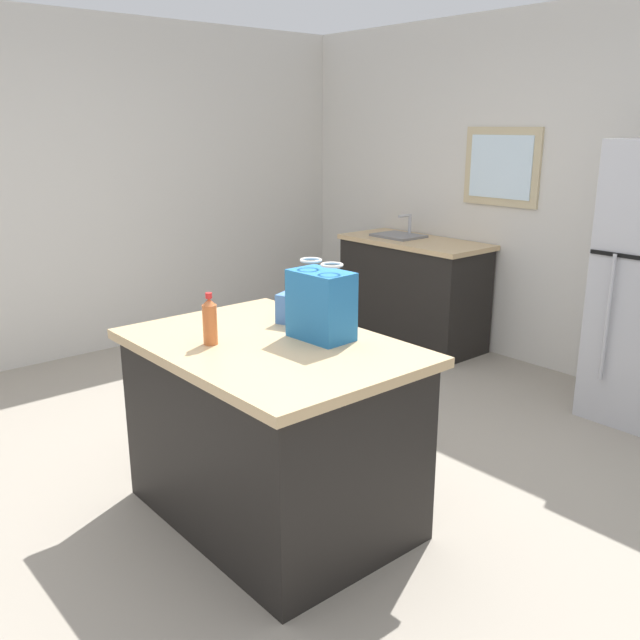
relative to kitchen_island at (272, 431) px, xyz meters
The scene contains 8 objects.
ground 0.54m from the kitchen_island, 129.32° to the left, with size 6.79×6.79×0.00m, color #9E9384.
back_wall 3.06m from the kitchen_island, 93.99° to the left, with size 5.66×0.13×2.67m.
left_wall 3.16m from the kitchen_island, behind, with size 0.10×5.37×2.67m.
kitchen_island is the anchor object (origin of this frame).
sink_counter 2.94m from the kitchen_island, 119.10° to the left, with size 1.29×0.59×1.09m.
shopping_bag 0.65m from the kitchen_island, 64.80° to the left, with size 0.30×0.20×0.36m.
small_box 0.62m from the kitchen_island, 122.77° to the left, with size 0.14×0.14×0.15m, color #4775B7.
bottle 0.61m from the kitchen_island, 125.49° to the right, with size 0.07×0.07×0.24m.
Camera 1 is at (2.57, -1.97, 1.83)m, focal length 38.19 mm.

